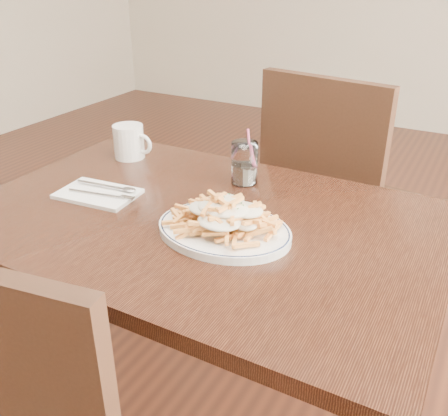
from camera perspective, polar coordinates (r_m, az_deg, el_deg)
The scene contains 8 objects.
table at distance 1.31m, azimuth -2.68°, elevation -3.90°, with size 1.20×0.80×0.75m.
chair_far at distance 1.90m, azimuth 12.05°, elevation 2.13°, with size 0.53×0.53×1.00m.
fries_plate at distance 1.18m, azimuth 0.00°, elevation -2.55°, with size 0.35×0.31×0.02m.
loaded_fries at distance 1.15m, azimuth 0.00°, elevation -0.44°, with size 0.26×0.22×0.07m.
napkin at distance 1.42m, azimuth -14.21°, elevation 1.59°, with size 0.21×0.14×0.01m, color white.
cutlery at distance 1.42m, azimuth -14.09°, elevation 2.01°, with size 0.22×0.11×0.01m.
water_glass at distance 1.44m, azimuth 2.35°, elevation 4.87°, with size 0.08×0.08×0.17m.
coffee_mug at distance 1.65m, azimuth -10.74°, elevation 7.46°, with size 0.14×0.10×0.11m.
Camera 1 is at (0.59, -0.96, 1.34)m, focal length 40.00 mm.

